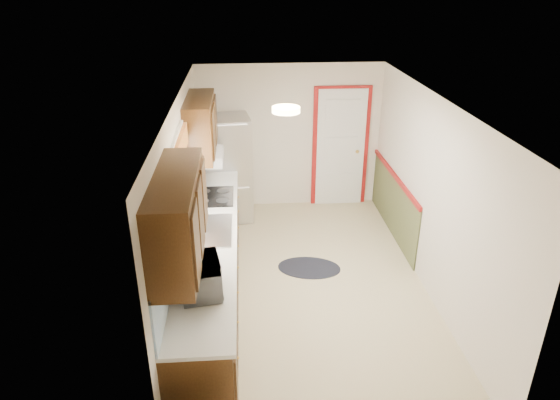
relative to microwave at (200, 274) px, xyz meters
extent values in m
cube|color=#C7B98C|center=(1.20, 1.39, -1.12)|extent=(3.20, 5.20, 0.12)
cube|color=white|center=(1.20, 1.39, 1.28)|extent=(3.20, 5.20, 0.12)
cube|color=beige|center=(1.20, 3.89, 0.08)|extent=(3.20, 0.10, 2.40)
cube|color=beige|center=(1.20, -1.11, 0.08)|extent=(3.20, 0.10, 2.40)
cube|color=beige|center=(-0.30, 1.39, 0.08)|extent=(0.10, 5.20, 2.40)
cube|color=beige|center=(2.70, 1.39, 0.08)|extent=(0.10, 5.20, 2.40)
cube|color=#39200D|center=(0.00, 1.09, -0.67)|extent=(0.60, 4.00, 0.90)
cube|color=silver|center=(0.01, 1.09, -0.20)|extent=(0.63, 4.00, 0.04)
cube|color=#61ADEB|center=(-0.29, 1.09, 0.09)|extent=(0.02, 4.00, 0.55)
cube|color=#39200D|center=(-0.12, -0.21, 0.70)|extent=(0.35, 1.40, 0.75)
cube|color=#39200D|center=(-0.12, 2.49, 0.70)|extent=(0.35, 1.20, 0.75)
cube|color=white|center=(-0.29, 1.19, 0.50)|extent=(0.02, 1.00, 0.90)
cube|color=red|center=(-0.24, 1.19, 0.85)|extent=(0.05, 1.12, 0.24)
cube|color=#B7B7BC|center=(0.01, 1.19, -0.18)|extent=(0.52, 0.82, 0.02)
cube|color=white|center=(-0.07, 2.54, 0.25)|extent=(0.45, 0.60, 0.15)
cube|color=maroon|center=(2.05, 3.86, -0.12)|extent=(0.94, 0.05, 2.08)
cube|color=white|center=(2.05, 3.84, -0.12)|extent=(0.80, 0.04, 2.00)
cube|color=#4E5530|center=(2.69, 2.74, -0.67)|extent=(0.02, 2.30, 0.90)
cube|color=maroon|center=(2.67, 2.74, -0.20)|extent=(0.04, 2.30, 0.06)
cylinder|color=#FFD88C|center=(0.90, 1.19, 1.24)|extent=(0.30, 0.30, 0.06)
imported|color=white|center=(0.00, 0.00, 0.00)|extent=(0.39, 0.59, 0.37)
cube|color=#B7B7BC|center=(0.18, 3.44, -0.28)|extent=(0.78, 0.74, 1.69)
cylinder|color=black|center=(-0.05, 3.07, -0.37)|extent=(0.02, 0.02, 1.18)
ellipsoid|color=black|center=(1.28, 1.77, -1.12)|extent=(0.94, 0.71, 0.01)
cube|color=black|center=(0.01, 2.14, -0.17)|extent=(0.54, 0.65, 0.02)
camera|label=1|loc=(0.44, -3.99, 2.57)|focal=32.00mm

